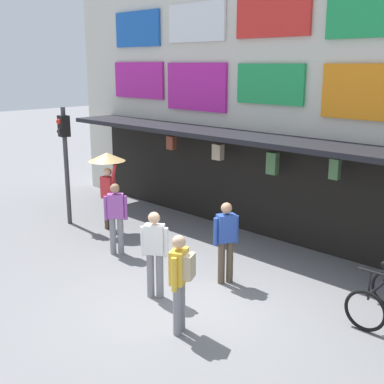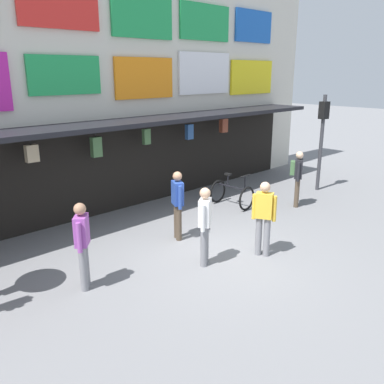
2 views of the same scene
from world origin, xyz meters
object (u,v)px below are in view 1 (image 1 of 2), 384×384
(pedestrian_in_red, at_px, (155,250))
(pedestrian_with_umbrella, at_px, (107,169))
(bicycle_parked, at_px, (378,298))
(pedestrian_in_white, at_px, (226,238))
(pedestrian_in_green, at_px, (116,215))
(traffic_light_near, at_px, (65,147))
(pedestrian_in_yellow, at_px, (180,277))

(pedestrian_in_red, relative_size, pedestrian_with_umbrella, 0.81)
(bicycle_parked, distance_m, pedestrian_in_white, 2.99)
(pedestrian_in_red, relative_size, pedestrian_in_green, 1.00)
(traffic_light_near, relative_size, pedestrian_in_white, 1.90)
(traffic_light_near, xyz_separation_m, pedestrian_in_yellow, (6.40, -1.87, -1.16))
(pedestrian_in_yellow, relative_size, pedestrian_with_umbrella, 0.81)
(pedestrian_in_yellow, xyz_separation_m, pedestrian_in_green, (-3.59, 1.40, -0.04))
(pedestrian_in_red, height_order, pedestrian_in_yellow, same)
(traffic_light_near, bearing_deg, pedestrian_in_white, 1.05)
(pedestrian_in_yellow, bearing_deg, pedestrian_with_umbrella, 155.65)
(traffic_light_near, bearing_deg, pedestrian_in_red, -14.37)
(pedestrian_with_umbrella, bearing_deg, bicycle_parked, 2.93)
(traffic_light_near, relative_size, pedestrian_in_green, 1.90)
(traffic_light_near, distance_m, pedestrian_in_white, 5.78)
(pedestrian_with_umbrella, relative_size, pedestrian_in_green, 1.24)
(pedestrian_in_white, distance_m, pedestrian_in_green, 2.90)
(bicycle_parked, xyz_separation_m, pedestrian_in_green, (-5.68, -1.31, 0.55))
(bicycle_parked, distance_m, pedestrian_in_red, 4.03)
(pedestrian_in_red, bearing_deg, pedestrian_in_white, 69.96)
(bicycle_parked, relative_size, pedestrian_in_red, 0.71)
(pedestrian_in_green, bearing_deg, pedestrian_in_white, 11.39)
(pedestrian_in_white, height_order, pedestrian_in_yellow, same)
(traffic_light_near, distance_m, pedestrian_in_red, 5.43)
(pedestrian_in_red, xyz_separation_m, pedestrian_in_green, (-2.32, 0.85, 0.00))
(pedestrian_in_yellow, height_order, pedestrian_in_green, same)
(bicycle_parked, relative_size, pedestrian_with_umbrella, 0.57)
(pedestrian_in_red, distance_m, pedestrian_in_yellow, 1.38)
(bicycle_parked, height_order, pedestrian_in_green, pedestrian_in_green)
(traffic_light_near, height_order, bicycle_parked, traffic_light_near)
(pedestrian_in_white, xyz_separation_m, pedestrian_in_green, (-2.84, -0.57, 0.00))
(bicycle_parked, bearing_deg, pedestrian_in_yellow, -127.67)
(pedestrian_in_red, xyz_separation_m, pedestrian_in_yellow, (1.27, -0.55, 0.04))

